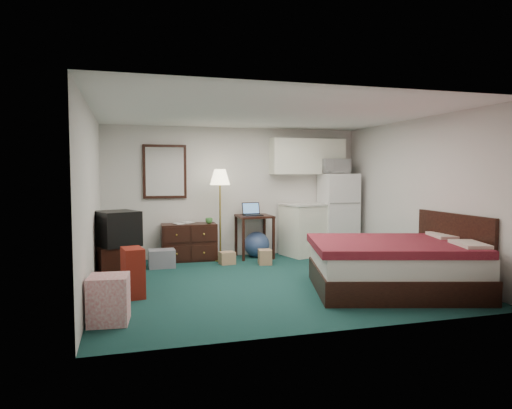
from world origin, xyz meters
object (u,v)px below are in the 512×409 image
object	(u,v)px
suitcase	(133,272)
bed	(393,266)
kitchen_counter	(307,230)
dresser	(189,242)
fridge	(338,214)
floor_lamp	(220,215)
desk	(254,236)
tv_stand	(117,264)

from	to	relation	value
suitcase	bed	bearing A→B (deg)	-20.99
kitchen_counter	dresser	bearing A→B (deg)	163.19
dresser	fridge	xyz separation A→B (m)	(2.98, -0.10, 0.46)
dresser	floor_lamp	bearing A→B (deg)	-17.15
dresser	kitchen_counter	xyz separation A→B (m)	(2.33, -0.07, 0.15)
floor_lamp	desk	bearing A→B (deg)	11.30
dresser	bed	bearing A→B (deg)	-49.08
floor_lamp	dresser	bearing A→B (deg)	161.17
tv_stand	suitcase	world-z (taller)	suitcase
fridge	tv_stand	world-z (taller)	fridge
kitchen_counter	suitcase	size ratio (longest dim) A/B	1.53
fridge	bed	bearing A→B (deg)	-98.67
kitchen_counter	fridge	xyz separation A→B (m)	(0.65, -0.03, 0.31)
floor_lamp	bed	xyz separation A→B (m)	(1.87, -2.78, -0.50)
floor_lamp	bed	size ratio (longest dim) A/B	0.79
kitchen_counter	suitcase	distance (m)	4.05
fridge	bed	world-z (taller)	fridge
bed	tv_stand	bearing A→B (deg)	172.69
dresser	bed	xyz separation A→B (m)	(2.42, -2.97, -0.00)
bed	tv_stand	size ratio (longest dim) A/B	3.56
floor_lamp	tv_stand	world-z (taller)	floor_lamp
desk	suitcase	bearing A→B (deg)	-135.44
dresser	suitcase	distance (m)	2.53
floor_lamp	tv_stand	distance (m)	2.26
floor_lamp	bed	world-z (taller)	floor_lamp
kitchen_counter	desk	bearing A→B (deg)	163.85
desk	bed	world-z (taller)	desk
floor_lamp	tv_stand	bearing A→B (deg)	-146.30
kitchen_counter	bed	size ratio (longest dim) A/B	0.46
fridge	tv_stand	distance (m)	4.47
desk	kitchen_counter	size ratio (longest dim) A/B	0.82
bed	tv_stand	world-z (taller)	bed
dresser	suitcase	xyz separation A→B (m)	(-1.04, -2.31, -0.02)
dresser	kitchen_counter	size ratio (longest dim) A/B	1.01
dresser	floor_lamp	size ratio (longest dim) A/B	0.59
dresser	desk	world-z (taller)	desk
dresser	tv_stand	size ratio (longest dim) A/B	1.68
desk	kitchen_counter	distance (m)	1.08
dresser	tv_stand	distance (m)	1.89
kitchen_counter	tv_stand	size ratio (longest dim) A/B	1.66
dresser	desk	bearing A→B (deg)	-0.62
desk	tv_stand	xyz separation A→B (m)	(-2.51, -1.35, -0.13)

